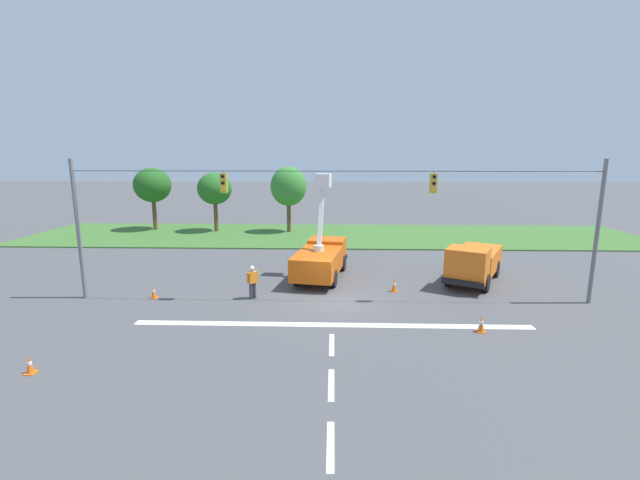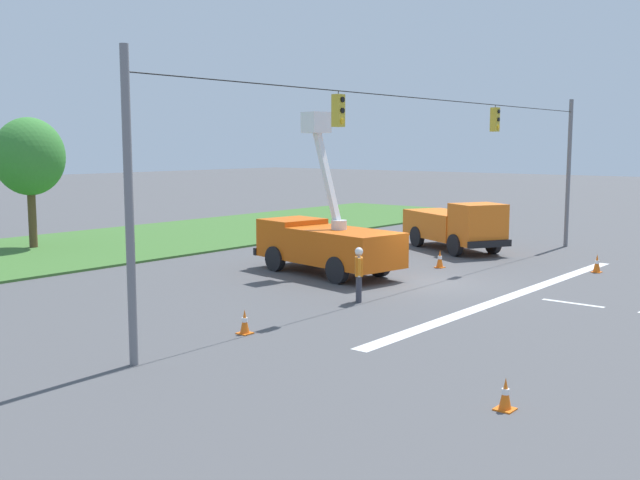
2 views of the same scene
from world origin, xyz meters
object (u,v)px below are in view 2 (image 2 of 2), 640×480
road_worker (359,271)px  traffic_cone_mid_right (597,263)px  tree_centre (29,157)px  utility_truck_bucket_lift (326,241)px  utility_truck_support_near (456,225)px  traffic_cone_foreground_right (505,394)px  traffic_cone_mid_left (440,259)px  traffic_cone_foreground_left (245,322)px

road_worker → traffic_cone_mid_right: road_worker is taller
tree_centre → road_worker: (0.11, -19.39, -3.43)m
tree_centre → utility_truck_bucket_lift: (3.55, -15.27, -3.12)m
utility_truck_bucket_lift → tree_centre: bearing=103.1°
tree_centre → utility_truck_support_near: 20.56m
traffic_cone_foreground_right → traffic_cone_mid_right: traffic_cone_mid_right is taller
utility_truck_bucket_lift → traffic_cone_foreground_right: size_ratio=10.56×
road_worker → traffic_cone_foreground_right: road_worker is taller
traffic_cone_mid_right → utility_truck_bucket_lift: bearing=131.0°
utility_truck_bucket_lift → traffic_cone_mid_left: utility_truck_bucket_lift is taller
tree_centre → utility_truck_support_near: (12.54, -15.97, -3.22)m
tree_centre → traffic_cone_mid_left: tree_centre is taller
traffic_cone_mid_right → road_worker: bearing=159.2°
traffic_cone_foreground_left → traffic_cone_foreground_right: (-0.97, -7.94, -0.02)m
traffic_cone_foreground_left → traffic_cone_mid_right: (15.69, -3.90, 0.04)m
tree_centre → traffic_cone_foreground_right: size_ratio=9.91×
utility_truck_support_near → traffic_cone_foreground_right: bearing=-148.5°
utility_truck_bucket_lift → road_worker: bearing=-129.9°
traffic_cone_mid_left → tree_centre: bearing=113.1°
tree_centre → utility_truck_support_near: bearing=-51.9°
road_worker → utility_truck_bucket_lift: bearing=50.1°
road_worker → traffic_cone_foreground_right: bearing=-127.7°
tree_centre → traffic_cone_foreground_left: 20.53m
traffic_cone_foreground_left → traffic_cone_mid_left: (12.76, 1.49, 0.04)m
tree_centre → traffic_cone_foreground_left: bearing=-104.7°
utility_truck_support_near → traffic_cone_foreground_left: utility_truck_support_near is taller
road_worker → traffic_cone_mid_left: bearing=10.7°
utility_truck_bucket_lift → traffic_cone_foreground_left: size_ratio=10.10×
utility_truck_support_near → traffic_cone_mid_right: (-1.97, -7.39, -0.84)m
traffic_cone_mid_left → traffic_cone_mid_right: (2.93, -5.39, -0.00)m
road_worker → traffic_cone_foreground_right: size_ratio=2.78×
road_worker → traffic_cone_foreground_left: size_ratio=2.66×
utility_truck_bucket_lift → road_worker: (-3.44, -4.12, -0.30)m
utility_truck_bucket_lift → traffic_cone_foreground_left: bearing=-154.2°
tree_centre → road_worker: 19.69m
utility_truck_support_near → utility_truck_bucket_lift: bearing=175.5°
utility_truck_bucket_lift → traffic_cone_mid_right: utility_truck_bucket_lift is taller
utility_truck_support_near → tree_centre: bearing=128.1°
utility_truck_support_near → traffic_cone_mid_left: utility_truck_support_near is taller
traffic_cone_mid_left → traffic_cone_mid_right: traffic_cone_mid_left is taller
traffic_cone_mid_left → traffic_cone_mid_right: bearing=-61.5°
utility_truck_bucket_lift → road_worker: 5.38m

